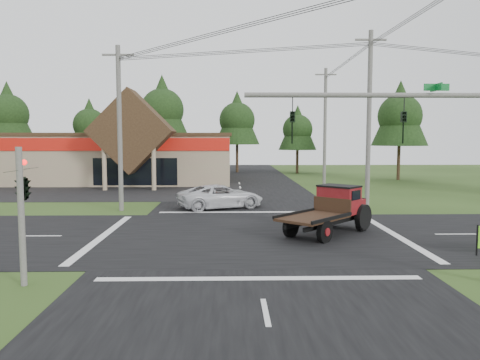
{
  "coord_description": "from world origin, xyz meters",
  "views": [
    {
      "loc": [
        -0.94,
        -22.13,
        4.66
      ],
      "look_at": [
        -0.36,
        5.45,
        2.2
      ],
      "focal_mm": 35.0,
      "sensor_mm": 36.0,
      "label": 1
    }
  ],
  "objects": [
    {
      "name": "utility_pole_ne",
      "position": [
        8.0,
        8.0,
        5.89
      ],
      "size": [
        2.0,
        0.3,
        11.5
      ],
      "color": "#595651",
      "rests_on": "ground"
    },
    {
      "name": "tree_row_e",
      "position": [
        8.0,
        40.0,
        6.03
      ],
      "size": [
        5.04,
        5.04,
        9.09
      ],
      "color": "#332316",
      "rests_on": "ground"
    },
    {
      "name": "traffic_signal_corner",
      "position": [
        -7.5,
        -7.32,
        3.52
      ],
      "size": [
        0.53,
        2.48,
        4.4
      ],
      "color": "#595651",
      "rests_on": "ground"
    },
    {
      "name": "white_pickup",
      "position": [
        -1.58,
        8.9,
        0.79
      ],
      "size": [
        6.28,
        4.62,
        1.59
      ],
      "primitive_type": "imported",
      "rotation": [
        0.0,
        0.0,
        1.96
      ],
      "color": "silver",
      "rests_on": "ground"
    },
    {
      "name": "tree_row_d",
      "position": [
        0.0,
        42.0,
        7.38
      ],
      "size": [
        6.16,
        6.16,
        11.11
      ],
      "color": "#332316",
      "rests_on": "ground"
    },
    {
      "name": "road_ns",
      "position": [
        0.0,
        0.0,
        0.01
      ],
      "size": [
        12.0,
        120.0,
        0.02
      ],
      "primitive_type": "cube",
      "color": "black",
      "rests_on": "ground"
    },
    {
      "name": "utility_pole_nw",
      "position": [
        -8.0,
        8.0,
        5.39
      ],
      "size": [
        2.0,
        0.3,
        10.5
      ],
      "color": "#595651",
      "rests_on": "ground"
    },
    {
      "name": "tree_side_ne",
      "position": [
        18.0,
        30.0,
        7.38
      ],
      "size": [
        6.16,
        6.16,
        11.11
      ],
      "color": "#332316",
      "rests_on": "ground"
    },
    {
      "name": "tree_row_b",
      "position": [
        -20.0,
        42.0,
        6.7
      ],
      "size": [
        5.6,
        5.6,
        10.1
      ],
      "color": "#332316",
      "rests_on": "ground"
    },
    {
      "name": "traffic_signal_mast",
      "position": [
        5.82,
        -7.5,
        4.43
      ],
      "size": [
        8.12,
        0.24,
        7.0
      ],
      "color": "#595651",
      "rests_on": "ground"
    },
    {
      "name": "utility_pole_n",
      "position": [
        8.0,
        22.0,
        5.74
      ],
      "size": [
        2.0,
        0.3,
        11.2
      ],
      "color": "#595651",
      "rests_on": "ground"
    },
    {
      "name": "tree_row_a",
      "position": [
        -30.0,
        40.0,
        8.05
      ],
      "size": [
        6.72,
        6.72,
        12.12
      ],
      "color": "#332316",
      "rests_on": "ground"
    },
    {
      "name": "cvs_building",
      "position": [
        -15.7,
        29.57,
        2.78
      ],
      "size": [
        30.4,
        18.2,
        9.19
      ],
      "color": "#A0836C",
      "rests_on": "ground"
    },
    {
      "name": "ground",
      "position": [
        0.0,
        0.0,
        0.0
      ],
      "size": [
        120.0,
        120.0,
        0.0
      ],
      "primitive_type": "plane",
      "color": "#293F16",
      "rests_on": "ground"
    },
    {
      "name": "tree_row_c",
      "position": [
        -10.0,
        41.0,
        8.72
      ],
      "size": [
        7.28,
        7.28,
        13.13
      ],
      "color": "#332316",
      "rests_on": "ground"
    },
    {
      "name": "antique_flatbed_truck",
      "position": [
        3.72,
        0.15,
        1.18
      ],
      "size": [
        5.45,
        5.61,
        2.37
      ],
      "primitive_type": null,
      "rotation": [
        0.0,
        0.0,
        -0.75
      ],
      "color": "#5C0D0E",
      "rests_on": "ground"
    },
    {
      "name": "parking_apron",
      "position": [
        -14.0,
        19.0,
        0.01
      ],
      "size": [
        28.0,
        14.0,
        0.02
      ],
      "primitive_type": "cube",
      "color": "black",
      "rests_on": "ground"
    },
    {
      "name": "road_ew",
      "position": [
        0.0,
        0.0,
        0.01
      ],
      "size": [
        120.0,
        12.0,
        0.02
      ],
      "primitive_type": "cube",
      "color": "black",
      "rests_on": "ground"
    }
  ]
}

